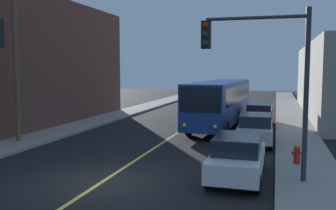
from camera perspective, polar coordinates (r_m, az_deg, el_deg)
name	(u,v)px	position (r m, az deg, el deg)	size (l,w,h in m)	color
ground_plane	(103,182)	(14.14, -9.82, -11.33)	(120.00, 120.00, 0.00)	black
sidewalk_left	(69,129)	(26.11, -14.63, -3.51)	(2.50, 90.00, 0.15)	gray
sidewalk_right	(299,140)	(22.57, 19.10, -5.03)	(2.50, 90.00, 0.15)	gray
lane_stripe_center	(192,124)	(28.11, 3.60, -2.85)	(0.16, 60.00, 0.01)	#D8CC4C
city_bus	(220,101)	(26.85, 7.90, 0.61)	(3.13, 12.24, 3.20)	navy
parked_car_white	(238,157)	(14.30, 10.45, -7.66)	(1.86, 4.42, 1.62)	silver
parked_car_silver	(255,128)	(21.12, 13.01, -3.46)	(1.90, 4.44, 1.62)	#B7B7BC
parked_car_red	(260,115)	(27.42, 13.65, -1.44)	(1.91, 4.45, 1.62)	maroon
utility_pole_near	(15,28)	(22.14, -22.12, 10.75)	(2.40, 0.28, 11.18)	brown
traffic_signal_right_corner	(261,62)	(13.76, 13.83, 6.29)	(3.75, 0.48, 6.00)	#2D2D33
fire_hydrant	(297,153)	(16.63, 18.86, -6.92)	(0.44, 0.26, 0.84)	red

